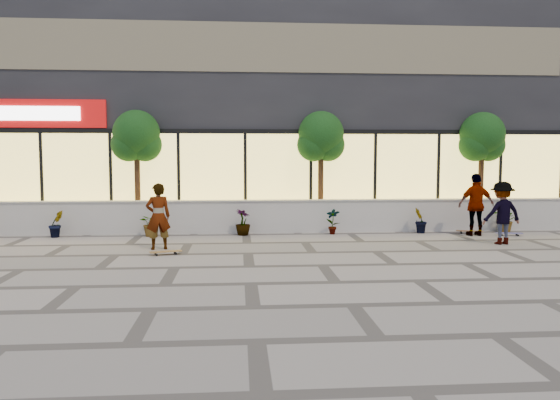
{
  "coord_description": "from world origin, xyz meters",
  "views": [
    {
      "loc": [
        -0.22,
        -10.27,
        2.44
      ],
      "look_at": [
        0.84,
        3.76,
        1.3
      ],
      "focal_mm": 35.0,
      "sensor_mm": 36.0,
      "label": 1
    }
  ],
  "objects": [
    {
      "name": "ground",
      "position": [
        0.0,
        0.0,
        0.0
      ],
      "size": [
        80.0,
        80.0,
        0.0
      ],
      "primitive_type": "plane",
      "color": "#A2978D",
      "rests_on": "ground"
    },
    {
      "name": "planter_wall",
      "position": [
        0.0,
        7.0,
        0.52
      ],
      "size": [
        22.0,
        0.42,
        1.04
      ],
      "color": "beige",
      "rests_on": "ground"
    },
    {
      "name": "retail_building",
      "position": [
        -0.0,
        12.49,
        4.25
      ],
      "size": [
        24.0,
        9.17,
        8.5
      ],
      "color": "black",
      "rests_on": "ground"
    },
    {
      "name": "shrub_b",
      "position": [
        -5.7,
        6.45,
        0.41
      ],
      "size": [
        0.57,
        0.57,
        0.81
      ],
      "primitive_type": "imported",
      "rotation": [
        0.0,
        0.0,
        0.82
      ],
      "color": "#153912",
      "rests_on": "ground"
    },
    {
      "name": "shrub_c",
      "position": [
        -2.9,
        6.45,
        0.41
      ],
      "size": [
        0.68,
        0.77,
        0.81
      ],
      "primitive_type": "imported",
      "rotation": [
        0.0,
        0.0,
        1.64
      ],
      "color": "#153912",
      "rests_on": "ground"
    },
    {
      "name": "shrub_d",
      "position": [
        -0.1,
        6.45,
        0.41
      ],
      "size": [
        0.64,
        0.64,
        0.81
      ],
      "primitive_type": "imported",
      "rotation": [
        0.0,
        0.0,
        2.46
      ],
      "color": "#153912",
      "rests_on": "ground"
    },
    {
      "name": "shrub_e",
      "position": [
        2.7,
        6.45,
        0.41
      ],
      "size": [
        0.46,
        0.35,
        0.81
      ],
      "primitive_type": "imported",
      "rotation": [
        0.0,
        0.0,
        3.28
      ],
      "color": "#153912",
      "rests_on": "ground"
    },
    {
      "name": "shrub_f",
      "position": [
        5.5,
        6.45,
        0.41
      ],
      "size": [
        0.55,
        0.57,
        0.81
      ],
      "primitive_type": "imported",
      "rotation": [
        0.0,
        0.0,
        4.1
      ],
      "color": "#153912",
      "rests_on": "ground"
    },
    {
      "name": "shrub_g",
      "position": [
        8.3,
        6.45,
        0.41
      ],
      "size": [
        0.77,
        0.84,
        0.81
      ],
      "primitive_type": "imported",
      "rotation": [
        0.0,
        0.0,
        4.92
      ],
      "color": "#153912",
      "rests_on": "ground"
    },
    {
      "name": "tree_midwest",
      "position": [
        -3.5,
        7.7,
        2.99
      ],
      "size": [
        1.6,
        1.5,
        3.92
      ],
      "color": "#402216",
      "rests_on": "ground"
    },
    {
      "name": "tree_mideast",
      "position": [
        2.5,
        7.7,
        2.99
      ],
      "size": [
        1.6,
        1.5,
        3.92
      ],
      "color": "#402216",
      "rests_on": "ground"
    },
    {
      "name": "tree_east",
      "position": [
        8.0,
        7.7,
        2.99
      ],
      "size": [
        1.6,
        1.5,
        3.92
      ],
      "color": "#402216",
      "rests_on": "ground"
    },
    {
      "name": "skater_center",
      "position": [
        -2.32,
        4.05,
        0.87
      ],
      "size": [
        0.72,
        0.56,
        1.74
      ],
      "primitive_type": "imported",
      "rotation": [
        0.0,
        0.0,
        3.4
      ],
      "color": "white",
      "rests_on": "ground"
    },
    {
      "name": "skater_right_near",
      "position": [
        7.0,
        5.78,
        0.95
      ],
      "size": [
        1.14,
        0.51,
        1.91
      ],
      "primitive_type": "imported",
      "rotation": [
        0.0,
        0.0,
        3.18
      ],
      "color": "silver",
      "rests_on": "ground"
    },
    {
      "name": "skater_right_far",
      "position": [
        7.03,
        4.2,
        0.87
      ],
      "size": [
        1.2,
        0.8,
        1.73
      ],
      "primitive_type": "imported",
      "rotation": [
        0.0,
        0.0,
        3.29
      ],
      "color": "maroon",
      "rests_on": "ground"
    },
    {
      "name": "skateboard_center",
      "position": [
        -2.03,
        3.21,
        0.08
      ],
      "size": [
        0.8,
        0.43,
        0.09
      ],
      "rotation": [
        0.0,
        0.0,
        0.31
      ],
      "color": "brown",
      "rests_on": "ground"
    },
    {
      "name": "skateboard_right_near",
      "position": [
        7.0,
        6.2,
        0.08
      ],
      "size": [
        0.84,
        0.48,
        0.1
      ],
      "rotation": [
        0.0,
        0.0,
        -0.35
      ],
      "color": "brown",
      "rests_on": "ground"
    },
    {
      "name": "skateboard_right_far",
      "position": [
        8.03,
        5.68,
        0.08
      ],
      "size": [
        0.79,
        0.33,
        0.09
      ],
      "rotation": [
        0.0,
        0.0,
        -0.17
      ],
      "color": "#4E4A88",
      "rests_on": "ground"
    }
  ]
}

